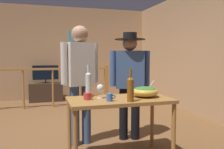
{
  "coord_description": "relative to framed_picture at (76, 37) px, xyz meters",
  "views": [
    {
      "loc": [
        -0.58,
        -3.82,
        1.26
      ],
      "look_at": [
        0.31,
        -0.84,
        1.02
      ],
      "focal_mm": 37.98,
      "sensor_mm": 36.0,
      "label": 1
    }
  ],
  "objects": [
    {
      "name": "stair_railing",
      "position": [
        -0.58,
        -1.15,
        -1.16
      ],
      "size": [
        3.49,
        0.1,
        1.02
      ],
      "color": "#9E6B33",
      "rests_on": "ground_plane"
    },
    {
      "name": "salad_bowl",
      "position": [
        0.21,
        -4.43,
        -0.99
      ],
      "size": [
        0.32,
        0.32,
        0.21
      ],
      "color": "gold",
      "rests_on": "serving_table"
    },
    {
      "name": "tv_console",
      "position": [
        -0.91,
        -0.29,
        -1.56
      ],
      "size": [
        0.9,
        0.4,
        0.51
      ],
      "primitive_type": "cube",
      "color": "#38281E",
      "rests_on": "ground_plane"
    },
    {
      "name": "person_standing_left",
      "position": [
        -0.5,
        -3.8,
        -0.83
      ],
      "size": [
        0.54,
        0.31,
        1.68
      ],
      "rotation": [
        0.0,
        0.0,
        3.4
      ],
      "color": "#3D5684",
      "rests_on": "ground_plane"
    },
    {
      "name": "side_wall_right",
      "position": [
        2.17,
        -2.28,
        -0.47
      ],
      "size": [
        0.1,
        5.02,
        2.7
      ],
      "primitive_type": "cube",
      "color": "tan",
      "rests_on": "ground_plane"
    },
    {
      "name": "wine_bottle_amber",
      "position": [
        -0.08,
        -4.67,
        -0.92
      ],
      "size": [
        0.08,
        0.08,
        0.36
      ],
      "color": "brown",
      "rests_on": "serving_table"
    },
    {
      "name": "wine_glass",
      "position": [
        -0.35,
        -4.37,
        -0.95
      ],
      "size": [
        0.08,
        0.08,
        0.17
      ],
      "color": "silver",
      "rests_on": "serving_table"
    },
    {
      "name": "flat_screen_tv",
      "position": [
        -0.91,
        -0.32,
        -1.02
      ],
      "size": [
        0.69,
        0.12,
        0.49
      ],
      "color": "black",
      "rests_on": "tv_console"
    },
    {
      "name": "ground_plane",
      "position": [
        -0.44,
        -3.29,
        -1.82
      ],
      "size": [
        8.7,
        8.7,
        0.0
      ],
      "primitive_type": "plane",
      "color": "brown"
    },
    {
      "name": "back_wall",
      "position": [
        -0.44,
        0.06,
        -0.47
      ],
      "size": [
        5.22,
        0.1,
        2.7
      ],
      "primitive_type": "cube",
      "color": "tan",
      "rests_on": "ground_plane"
    },
    {
      "name": "person_standing_right",
      "position": [
        0.24,
        -3.8,
        -0.86
      ],
      "size": [
        0.58,
        0.45,
        1.6
      ],
      "rotation": [
        0.0,
        0.0,
        2.89
      ],
      "color": "black",
      "rests_on": "ground_plane"
    },
    {
      "name": "mug_red",
      "position": [
        -0.51,
        -4.41,
        -1.03
      ],
      "size": [
        0.13,
        0.09,
        0.08
      ],
      "color": "#B7332D",
      "rests_on": "serving_table"
    },
    {
      "name": "serving_table",
      "position": [
        -0.13,
        -4.44,
        -1.16
      ],
      "size": [
        1.22,
        0.64,
        0.75
      ],
      "color": "#9E6B33",
      "rests_on": "ground_plane"
    },
    {
      "name": "wine_bottle_clear",
      "position": [
        -0.46,
        -4.19,
        -0.9
      ],
      "size": [
        0.07,
        0.07,
        0.4
      ],
      "color": "silver",
      "rests_on": "serving_table"
    },
    {
      "name": "mug_blue",
      "position": [
        -0.29,
        -4.58,
        -1.02
      ],
      "size": [
        0.11,
        0.07,
        0.09
      ],
      "color": "#3866B2",
      "rests_on": "serving_table"
    },
    {
      "name": "framed_picture",
      "position": [
        0.0,
        0.0,
        0.0
      ],
      "size": [
        0.48,
        0.03,
        0.38
      ],
      "primitive_type": "cube",
      "color": "#5495A5"
    }
  ]
}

